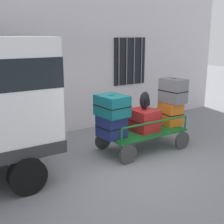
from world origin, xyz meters
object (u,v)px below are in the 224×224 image
Objects in this scene: suitcase_left_middle at (112,106)px; suitcase_center_middle at (173,91)px; luggage_cart at (143,134)px; suitcase_midleft_bottom at (144,120)px; suitcase_left_bottom at (111,126)px; suitcase_center_bottom at (170,113)px; backpack at (145,100)px.

suitcase_center_middle reaches higher than suitcase_left_middle.
suitcase_left_middle is (-0.95, -0.03, 0.86)m from luggage_cart.
suitcase_midleft_bottom is 1.01× the size of suitcase_center_middle.
suitcase_left_bottom is at bearing -179.62° from luggage_cart.
suitcase_left_middle is at bearing -90.00° from suitcase_left_bottom.
suitcase_center_middle is (0.00, -0.06, 0.62)m from suitcase_center_bottom.
suitcase_left_middle is at bearing 179.94° from suitcase_center_middle.
backpack is (0.97, 0.01, 0.01)m from suitcase_left_middle.
suitcase_left_bottom is 1.42× the size of backpack.
luggage_cart is at bearing 178.12° from suitcase_center_middle.
suitcase_midleft_bottom is 0.50m from backpack.
suitcase_midleft_bottom is 1.14× the size of suitcase_center_bottom.
suitcase_midleft_bottom is (0.95, -0.02, 0.01)m from suitcase_left_bottom.
suitcase_midleft_bottom is 0.95m from suitcase_center_bottom.
suitcase_left_bottom is 1.10m from backpack.
suitcase_center_bottom is at bearing 1.05° from suitcase_left_bottom.
luggage_cart is 3.05× the size of suitcase_midleft_bottom.
backpack is at bearing -0.67° from suitcase_left_bottom.
backpack reaches higher than luggage_cart.
backpack is at bearing 179.17° from suitcase_center_middle.
suitcase_left_middle is 1.76× the size of backpack.
suitcase_left_bottom is 0.90× the size of suitcase_center_middle.
suitcase_left_middle is at bearing -179.86° from suitcase_midleft_bottom.
suitcase_left_bottom is 1.01× the size of suitcase_center_bottom.
suitcase_left_middle is 1.07m from suitcase_midleft_bottom.
suitcase_center_bottom is (0.95, 0.03, 0.41)m from luggage_cart.
luggage_cart is at bearing 1.76° from suitcase_left_middle.
suitcase_center_middle is (1.90, -0.02, 0.67)m from suitcase_left_bottom.
suitcase_left_bottom is (-0.95, -0.01, 0.36)m from luggage_cart.
suitcase_center_bottom is 0.89× the size of suitcase_center_middle.
suitcase_center_bottom is 1.04m from backpack.
suitcase_left_middle reaches higher than suitcase_midleft_bottom.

